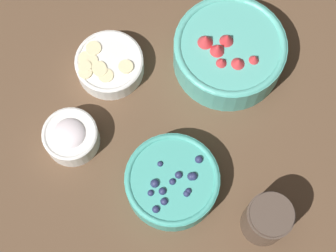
{
  "coord_description": "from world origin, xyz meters",
  "views": [
    {
      "loc": [
        0.24,
        -0.28,
        1.03
      ],
      "look_at": [
        0.02,
        -0.03,
        0.05
      ],
      "focal_mm": 60.0,
      "sensor_mm": 36.0,
      "label": 1
    }
  ],
  "objects_px": {
    "bowl_strawberries": "(229,51)",
    "bowl_blueberries": "(172,182)",
    "bowl_bananas": "(108,65)",
    "jar_chocolate": "(267,220)",
    "bowl_cream": "(71,136)"
  },
  "relations": [
    {
      "from": "bowl_strawberries",
      "to": "bowl_blueberries",
      "type": "distance_m",
      "value": 0.28
    },
    {
      "from": "bowl_bananas",
      "to": "jar_chocolate",
      "type": "bearing_deg",
      "value": -5.82
    },
    {
      "from": "bowl_strawberries",
      "to": "bowl_bananas",
      "type": "distance_m",
      "value": 0.24
    },
    {
      "from": "bowl_blueberries",
      "to": "bowl_bananas",
      "type": "height_order",
      "value": "bowl_blueberries"
    },
    {
      "from": "bowl_strawberries",
      "to": "bowl_blueberries",
      "type": "relative_size",
      "value": 1.27
    },
    {
      "from": "bowl_blueberries",
      "to": "bowl_cream",
      "type": "relative_size",
      "value": 1.66
    },
    {
      "from": "bowl_blueberries",
      "to": "bowl_bananas",
      "type": "bearing_deg",
      "value": 158.83
    },
    {
      "from": "bowl_bananas",
      "to": "jar_chocolate",
      "type": "height_order",
      "value": "jar_chocolate"
    },
    {
      "from": "bowl_cream",
      "to": "jar_chocolate",
      "type": "distance_m",
      "value": 0.39
    },
    {
      "from": "bowl_blueberries",
      "to": "jar_chocolate",
      "type": "xyz_separation_m",
      "value": [
        0.17,
        0.05,
        0.02
      ]
    },
    {
      "from": "bowl_cream",
      "to": "bowl_strawberries",
      "type": "bearing_deg",
      "value": 70.08
    },
    {
      "from": "bowl_strawberries",
      "to": "bowl_blueberries",
      "type": "xyz_separation_m",
      "value": [
        0.08,
        -0.27,
        -0.01
      ]
    },
    {
      "from": "bowl_blueberries",
      "to": "bowl_cream",
      "type": "distance_m",
      "value": 0.21
    },
    {
      "from": "bowl_cream",
      "to": "jar_chocolate",
      "type": "relative_size",
      "value": 0.97
    },
    {
      "from": "bowl_cream",
      "to": "bowl_blueberries",
      "type": "bearing_deg",
      "value": 16.01
    }
  ]
}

